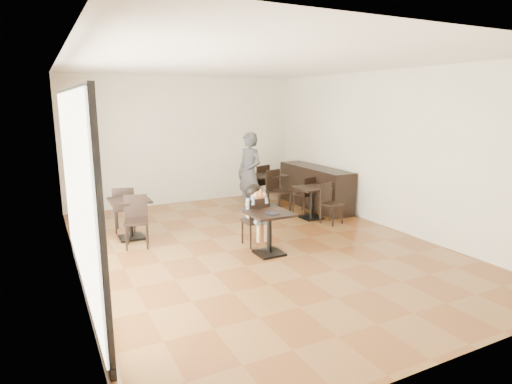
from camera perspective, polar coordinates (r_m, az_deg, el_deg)
floor at (r=7.82m, az=0.09°, el=-7.24°), size 6.00×8.00×0.01m
ceiling at (r=7.41m, az=0.09°, el=16.82°), size 6.00×8.00×0.01m
wall_back at (r=11.14m, az=-9.40°, el=6.80°), size 6.00×0.01×3.20m
wall_front at (r=4.35m, az=24.91°, el=-2.10°), size 6.00×0.01×3.20m
wall_left at (r=6.65m, az=-23.59°, el=2.55°), size 0.01×8.00×3.20m
wall_right at (r=9.20m, az=17.03°, el=5.38°), size 0.01×8.00×3.20m
storefront_window at (r=6.20m, az=-22.84°, el=0.10°), size 0.04×4.50×2.60m
child_table at (r=7.32m, az=1.79°, el=-5.54°), size 0.70×0.70×0.74m
child_chair at (r=7.76m, az=-0.17°, el=-3.92°), size 0.40×0.40×0.89m
child at (r=7.73m, az=-0.17°, el=-3.10°), size 0.40×0.56×1.13m
plate at (r=7.13m, az=2.20°, el=-2.85°), size 0.25×0.25×0.02m
pizza_slice at (r=7.47m, az=0.49°, el=-0.39°), size 0.26×0.20×0.06m
adult_patron at (r=9.91m, az=-0.88°, el=2.52°), size 0.64×0.79×1.89m
cafe_table_mid at (r=9.63m, az=7.43°, el=-1.44°), size 0.83×0.83×0.71m
cafe_table_left at (r=8.50m, az=-16.40°, el=-3.46°), size 0.88×0.88×0.77m
cafe_table_back at (r=10.57m, az=1.57°, el=0.17°), size 0.98×0.98×0.83m
chair_mid_a at (r=10.14m, az=6.36°, el=-0.32°), size 0.48×0.48×0.86m
chair_mid_b at (r=9.26m, az=10.10°, el=-1.61°), size 0.48×0.48×0.86m
chair_left_a at (r=9.00m, az=-17.09°, el=-2.13°), size 0.50×0.50×0.92m
chair_left_b at (r=7.96m, az=-15.68°, el=-3.88°), size 0.50×0.50×0.92m
chair_back_a at (r=11.03m, az=0.21°, el=1.11°), size 0.56×0.56×0.99m
chair_back_b at (r=10.08m, az=3.07°, el=0.06°), size 0.56×0.56×0.99m
service_counter at (r=10.68m, az=7.87°, el=0.66°), size 0.60×2.40×1.00m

